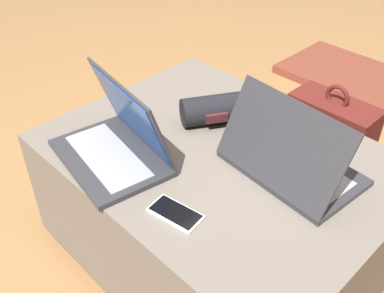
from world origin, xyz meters
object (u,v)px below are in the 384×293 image
at_px(backpack, 326,153).
at_px(laptop_near, 117,142).
at_px(laptop_far, 289,160).
at_px(wrist_brace, 212,109).
at_px(cell_phone, 176,213).

bearing_deg(backpack, laptop_near, 69.73).
relative_size(laptop_near, laptop_far, 0.99).
distance_m(laptop_near, wrist_brace, 0.33).
relative_size(laptop_near, backpack, 0.73).
xyz_separation_m(cell_phone, backpack, (-0.02, 0.78, -0.25)).
relative_size(laptop_near, cell_phone, 2.60).
distance_m(laptop_far, backpack, 0.55).
bearing_deg(laptop_far, wrist_brace, -1.84).
xyz_separation_m(laptop_near, backpack, (0.27, 0.74, -0.29)).
relative_size(cell_phone, wrist_brace, 0.68).
height_order(laptop_far, cell_phone, laptop_far).
distance_m(cell_phone, wrist_brace, 0.42).
xyz_separation_m(laptop_near, cell_phone, (0.28, -0.04, -0.05)).
distance_m(laptop_near, backpack, 0.84).
xyz_separation_m(laptop_far, cell_phone, (-0.10, -0.32, -0.04)).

